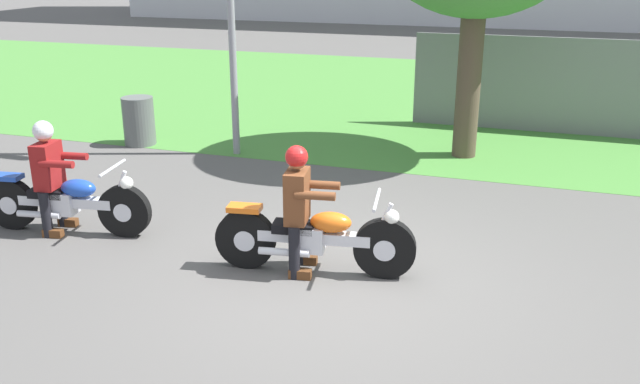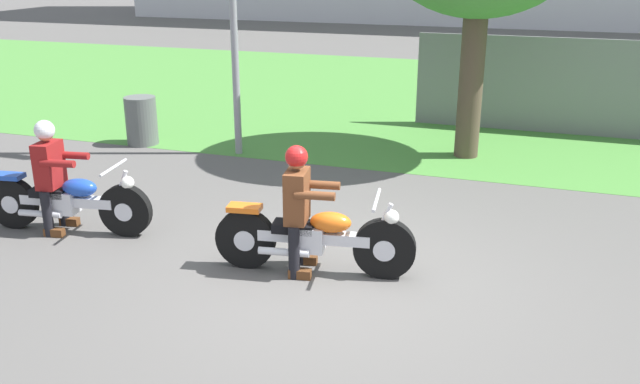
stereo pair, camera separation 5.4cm
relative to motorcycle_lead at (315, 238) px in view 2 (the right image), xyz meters
The scene contains 8 objects.
ground 0.52m from the motorcycle_lead, 21.99° to the right, with size 120.00×120.00×0.00m, color #565451.
grass_verge 9.74m from the motorcycle_lead, 88.14° to the left, with size 60.00×12.00×0.01m, color #478438.
motorcycle_lead is the anchor object (origin of this frame).
rider_lead 0.46m from the motorcycle_lead, behind, with size 0.60×0.52×1.41m.
motorcycle_follow 3.24m from the motorcycle_lead, behind, with size 2.14×0.69×0.88m.
rider_follow 3.43m from the motorcycle_lead, behind, with size 0.60×0.52×1.40m.
trash_can 6.10m from the motorcycle_lead, 139.86° to the left, with size 0.56×0.56×0.86m, color #595E5B.
fence_segment 7.87m from the motorcycle_lead, 66.13° to the left, with size 7.00×0.06×1.80m, color slate.
Camera 2 is at (1.89, -6.16, 3.27)m, focal length 38.15 mm.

